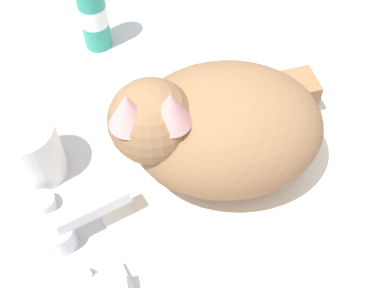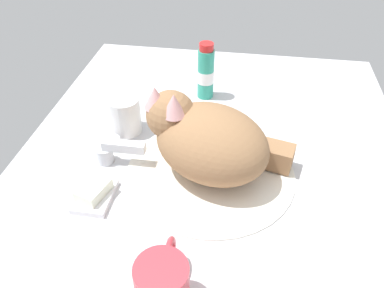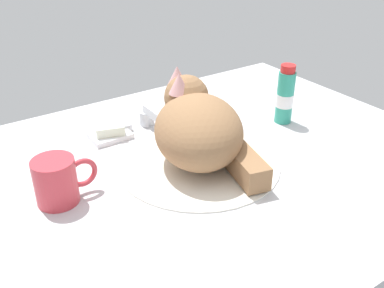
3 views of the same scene
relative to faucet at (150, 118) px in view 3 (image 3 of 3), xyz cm
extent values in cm
cube|color=silver|center=(0.00, -20.47, -3.92)|extent=(110.00, 82.50, 3.00)
cylinder|color=white|center=(0.00, -20.47, -2.06)|extent=(33.62, 33.62, 0.73)
cylinder|color=silver|center=(0.00, 1.41, -0.67)|extent=(3.60, 3.60, 3.51)
cube|color=silver|center=(0.00, -2.97, 2.09)|extent=(2.00, 8.76, 2.00)
cylinder|color=silver|center=(-5.61, 1.41, -1.52)|extent=(2.80, 2.80, 1.80)
cylinder|color=silver|center=(5.61, 1.41, -1.52)|extent=(2.80, 2.80, 1.80)
ellipsoid|color=#936B47|center=(0.00, -20.47, 5.16)|extent=(25.77, 28.07, 13.70)
sphere|color=#936B47|center=(2.55, -12.26, 8.93)|extent=(12.81, 12.81, 9.58)
ellipsoid|color=white|center=(1.70, -13.98, 6.87)|extent=(7.47, 7.91, 5.27)
cone|color=#DB9E9E|center=(0.09, -13.46, 13.00)|extent=(5.77, 5.77, 4.31)
cone|color=#DB9E9E|center=(1.99, -9.59, 13.00)|extent=(5.77, 5.77, 4.31)
cube|color=#936B47|center=(4.38, -29.54, 0.65)|extent=(7.90, 14.80, 4.69)
ellipsoid|color=white|center=(9.26, -20.59, 0.42)|extent=(5.70, 6.61, 4.22)
cylinder|color=#C63842|center=(-28.36, -17.02, 1.86)|extent=(7.59, 7.59, 8.56)
torus|color=#C63842|center=(-23.36, -17.02, 1.86)|extent=(5.79, 1.00, 5.79)
cylinder|color=white|center=(11.00, 0.21, 1.82)|extent=(7.21, 7.21, 8.47)
cube|color=white|center=(-10.37, -0.12, -1.82)|extent=(9.00, 6.40, 1.20)
cube|color=silver|center=(-10.37, -0.12, -0.13)|extent=(7.26, 5.96, 2.18)
cylinder|color=teal|center=(28.55, -15.75, 3.94)|extent=(4.09, 4.09, 12.72)
cylinder|color=white|center=(28.55, -15.75, 3.30)|extent=(4.17, 4.17, 3.18)
cylinder|color=red|center=(28.55, -15.75, 11.20)|extent=(3.48, 3.48, 1.80)
camera|label=1|loc=(-29.04, 0.90, 51.70)|focal=47.19mm
camera|label=2|loc=(-55.86, -25.49, 50.32)|focal=35.70mm
camera|label=3|loc=(-44.42, -84.01, 45.13)|focal=41.04mm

